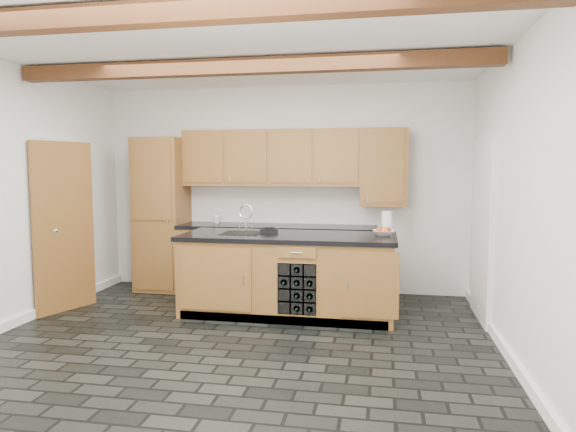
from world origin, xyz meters
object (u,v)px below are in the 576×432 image
Objects in this scene: fruit_bowl at (383,233)px; paper_towel at (387,222)px; kitchen_scale at (269,230)px; island at (288,274)px.

fruit_bowl is 0.22m from paper_towel.
kitchen_scale is 0.88× the size of fruit_bowl.
kitchen_scale is 0.83× the size of paper_towel.
island is 11.61× the size of kitchen_scale.
kitchen_scale is (-0.26, 0.14, 0.49)m from island.
paper_towel is at bearing 78.50° from fruit_bowl.
fruit_bowl is at bearing -6.90° from kitchen_scale.
paper_towel is at bearing 16.18° from island.
paper_towel reaches higher than island.
island is at bearing -173.28° from fruit_bowl.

